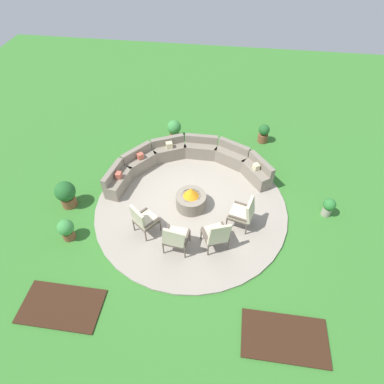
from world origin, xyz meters
The scene contains 15 objects.
ground_plane centered at (0.00, 0.00, 0.00)m, with size 24.00×24.00×0.00m, color #387A2D.
patio_circle centered at (0.00, 0.00, 0.03)m, with size 5.62×5.62×0.06m, color #9E9384.
mulch_bed_left centered at (-2.53, -3.44, 0.02)m, with size 1.85×1.06×0.04m, color #382114.
mulch_bed_right centered at (2.53, -3.44, 0.02)m, with size 1.85×1.06×0.04m, color #382114.
fire_pit centered at (0.00, 0.00, 0.34)m, with size 0.88×0.88×0.73m.
curved_stone_bench centered at (-0.39, 1.64, 0.37)m, with size 4.99×2.72×0.75m.
lounge_chair_front_left centered at (-1.11, -1.12, 0.62)m, with size 0.77×0.80×1.10m.
lounge_chair_front_right centered at (-0.17, -1.57, 0.59)m, with size 0.66×0.63×1.02m.
lounge_chair_back_left centered at (0.84, -1.33, 0.60)m, with size 0.80×0.80×1.04m.
lounge_chair_back_right centered at (1.50, -0.49, 0.59)m, with size 0.76×0.72×1.00m.
potted_plant_0 centered at (-1.08, 3.28, 0.42)m, with size 0.50×0.50×0.75m.
potted_plant_1 centered at (-3.12, -1.55, 0.37)m, with size 0.44×0.44×0.66m.
potted_plant_2 centered at (3.90, 0.28, 0.34)m, with size 0.35×0.35×0.60m.
potted_plant_3 centered at (2.11, 3.55, 0.37)m, with size 0.39×0.39×0.70m.
potted_plant_4 centered at (-3.59, -0.40, 0.48)m, with size 0.59×0.59×0.87m.
Camera 1 is at (0.92, -6.31, 7.23)m, focal length 30.40 mm.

